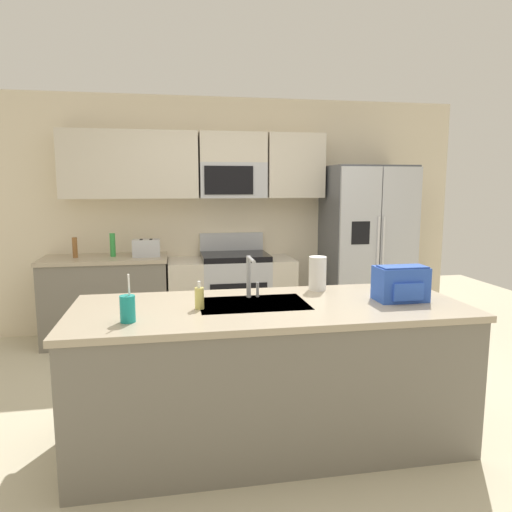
{
  "coord_description": "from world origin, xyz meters",
  "views": [
    {
      "loc": [
        -0.75,
        -3.29,
        1.65
      ],
      "look_at": [
        -0.04,
        0.6,
        1.05
      ],
      "focal_mm": 33.42,
      "sensor_mm": 36.0,
      "label": 1
    }
  ],
  "objects": [
    {
      "name": "range_oven",
      "position": [
        -0.1,
        1.8,
        0.44
      ],
      "size": [
        1.36,
        0.61,
        1.1
      ],
      "color": "#B7BABF",
      "rests_on": "ground"
    },
    {
      "name": "drink_cup_teal",
      "position": [
        -0.99,
        -0.69,
        0.98
      ],
      "size": [
        0.08,
        0.08,
        0.27
      ],
      "color": "teal",
      "rests_on": "island_counter"
    },
    {
      "name": "paper_towel_roll",
      "position": [
        0.27,
        -0.1,
        1.02
      ],
      "size": [
        0.12,
        0.12,
        0.24
      ],
      "primitive_type": "cylinder",
      "color": "white",
      "rests_on": "island_counter"
    },
    {
      "name": "island_counter",
      "position": [
        -0.15,
        -0.45,
        0.45
      ],
      "size": [
        2.45,
        0.98,
        0.9
      ],
      "color": "slate",
      "rests_on": "ground"
    },
    {
      "name": "ground_plane",
      "position": [
        0.0,
        0.0,
        0.0
      ],
      "size": [
        9.0,
        9.0,
        0.0
      ],
      "primitive_type": "plane",
      "color": "beige",
      "rests_on": "ground"
    },
    {
      "name": "kitchen_wall_unit",
      "position": [
        -0.14,
        2.08,
        1.47
      ],
      "size": [
        5.2,
        0.43,
        2.6
      ],
      "color": "beige",
      "rests_on": "ground"
    },
    {
      "name": "bottle_green",
      "position": [
        -1.34,
        1.82,
        1.02
      ],
      "size": [
        0.06,
        0.06,
        0.24
      ],
      "primitive_type": "cylinder",
      "color": "green",
      "rests_on": "back_counter"
    },
    {
      "name": "pepper_mill",
      "position": [
        -1.71,
        1.8,
        1.0
      ],
      "size": [
        0.05,
        0.05,
        0.21
      ],
      "primitive_type": "cylinder",
      "color": "brown",
      "rests_on": "back_counter"
    },
    {
      "name": "refrigerator",
      "position": [
        1.43,
        1.73,
        0.93
      ],
      "size": [
        0.9,
        0.76,
        1.85
      ],
      "color": "#4C4F54",
      "rests_on": "ground"
    },
    {
      "name": "back_counter",
      "position": [
        -1.43,
        1.8,
        0.45
      ],
      "size": [
        1.28,
        0.63,
        0.9
      ],
      "color": "slate",
      "rests_on": "ground"
    },
    {
      "name": "backpack",
      "position": [
        0.71,
        -0.5,
        1.02
      ],
      "size": [
        0.32,
        0.22,
        0.23
      ],
      "color": "blue",
      "rests_on": "island_counter"
    },
    {
      "name": "sink_faucet",
      "position": [
        -0.24,
        -0.26,
        1.07
      ],
      "size": [
        0.09,
        0.22,
        0.28
      ],
      "color": "#B7BABF",
      "rests_on": "island_counter"
    },
    {
      "name": "toaster",
      "position": [
        -1.0,
        1.75,
        0.99
      ],
      "size": [
        0.28,
        0.16,
        0.18
      ],
      "color": "#B7BABF",
      "rests_on": "back_counter"
    },
    {
      "name": "soap_dispenser",
      "position": [
        -0.59,
        -0.47,
        0.97
      ],
      "size": [
        0.06,
        0.06,
        0.17
      ],
      "color": "#D8CC66",
      "rests_on": "island_counter"
    }
  ]
}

